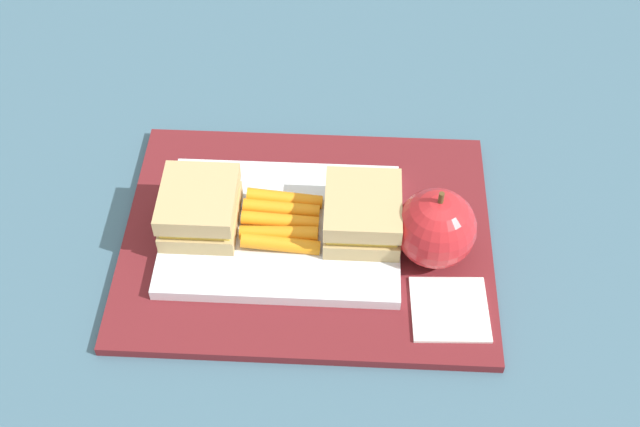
{
  "coord_description": "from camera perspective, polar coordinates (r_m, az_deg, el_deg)",
  "views": [
    {
      "loc": [
        0.04,
        -0.51,
        0.64
      ],
      "look_at": [
        0.01,
        0.0,
        0.04
      ],
      "focal_mm": 46.21,
      "sensor_mm": 36.0,
      "label": 1
    }
  ],
  "objects": [
    {
      "name": "sandwich_half_left",
      "position": [
        0.79,
        -8.35,
        0.4
      ],
      "size": [
        0.07,
        0.08,
        0.04
      ],
      "color": "tan",
      "rests_on": "food_tray"
    },
    {
      "name": "paper_napkin",
      "position": [
        0.76,
        8.97,
        -6.56
      ],
      "size": [
        0.07,
        0.07,
        0.0
      ],
      "primitive_type": "cube",
      "rotation": [
        0.0,
        0.0,
        0.04
      ],
      "color": "white",
      "rests_on": "lunchbag_mat"
    },
    {
      "name": "lunchbag_mat",
      "position": [
        0.81,
        -0.88,
        -1.65
      ],
      "size": [
        0.36,
        0.28,
        0.01
      ],
      "primitive_type": "cube",
      "color": "maroon",
      "rests_on": "ground_plane"
    },
    {
      "name": "ground_plane",
      "position": [
        0.82,
        -0.88,
        -1.87
      ],
      "size": [
        2.4,
        2.4,
        0.0
      ],
      "primitive_type": "plane",
      "color": "#42667A"
    },
    {
      "name": "carrot_sticks_bundle",
      "position": [
        0.8,
        -2.72,
        -0.51
      ],
      "size": [
        0.08,
        0.07,
        0.02
      ],
      "color": "orange",
      "rests_on": "food_tray"
    },
    {
      "name": "apple",
      "position": [
        0.77,
        8.03,
        -1.03
      ],
      "size": [
        0.08,
        0.08,
        0.09
      ],
      "color": "red",
      "rests_on": "lunchbag_mat"
    },
    {
      "name": "food_tray",
      "position": [
        0.81,
        -2.66,
        -1.1
      ],
      "size": [
        0.23,
        0.17,
        0.01
      ],
      "primitive_type": "cube",
      "color": "white",
      "rests_on": "lunchbag_mat"
    },
    {
      "name": "sandwich_half_right",
      "position": [
        0.78,
        2.96,
        -0.02
      ],
      "size": [
        0.07,
        0.08,
        0.04
      ],
      "color": "tan",
      "rests_on": "food_tray"
    }
  ]
}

